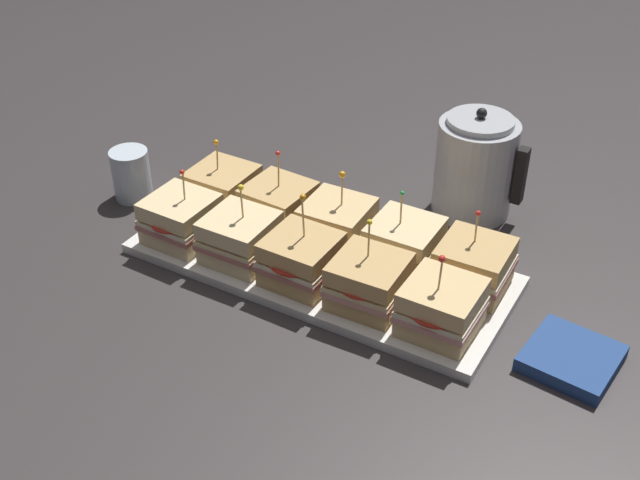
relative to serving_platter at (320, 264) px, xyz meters
The scene contains 15 objects.
ground_plane 0.01m from the serving_platter, ahead, with size 6.00×6.00×0.00m, color #383333.
serving_platter is the anchor object (origin of this frame).
sandwich_front_far_left 0.27m from the serving_platter, 165.40° to the right, with size 0.12×0.12×0.14m.
sandwich_front_left 0.15m from the serving_platter, 153.78° to the right, with size 0.12×0.12×0.15m.
sandwich_front_center 0.08m from the serving_platter, 92.19° to the right, with size 0.12×0.12×0.17m.
sandwich_front_right 0.15m from the serving_platter, 25.80° to the right, with size 0.12×0.12×0.15m.
sandwich_front_far_right 0.27m from the serving_platter, 13.99° to the right, with size 0.12×0.12×0.15m.
sandwich_back_far_left 0.27m from the serving_platter, 165.86° to the left, with size 0.12×0.12×0.14m.
sandwich_back_left 0.15m from the serving_platter, 152.46° to the left, with size 0.13×0.13×0.15m.
sandwich_back_center 0.08m from the serving_platter, 89.18° to the left, with size 0.12×0.12×0.15m.
sandwich_back_right 0.15m from the serving_platter, 26.29° to the left, with size 0.12×0.12×0.15m.
sandwich_back_far_right 0.27m from the serving_platter, 14.03° to the left, with size 0.12×0.12×0.14m.
kettle_steel 0.37m from the serving_platter, 63.21° to the left, with size 0.18×0.15×0.22m.
drinking_glass 0.45m from the serving_platter, behind, with size 0.08×0.08×0.10m.
napkin_stack 0.46m from the serving_platter, ahead, with size 0.15×0.15×0.02m.
Camera 1 is at (0.58, -0.99, 0.86)m, focal length 45.00 mm.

